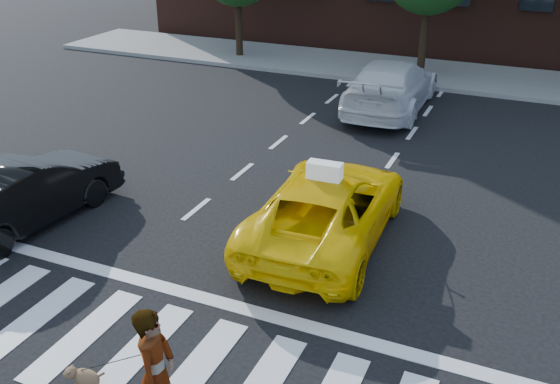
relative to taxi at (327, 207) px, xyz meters
name	(u,v)px	position (x,y,z in m)	size (l,w,h in m)	color
ground	(138,352)	(-1.40, -4.35, -0.69)	(120.00, 120.00, 0.00)	black
crosswalk	(138,352)	(-1.40, -4.35, -0.69)	(13.00, 2.40, 0.01)	silver
stop_line	(193,295)	(-1.40, -2.75, -0.69)	(12.00, 0.30, 0.01)	silver
sidewalk_far	(410,71)	(-1.40, 13.15, -0.62)	(30.00, 4.00, 0.15)	slate
taxi	(327,207)	(0.00, 0.00, 0.00)	(2.30, 4.98, 1.39)	yellow
black_sedan	(25,192)	(-5.86, -1.85, 0.01)	(1.48, 4.25, 1.40)	black
white_suv	(391,85)	(-0.96, 8.51, 0.10)	(2.21, 5.43, 1.58)	silver
woman	(156,373)	(-0.24, -5.45, 0.23)	(0.67, 0.44, 1.84)	#999999
dog	(83,377)	(-1.63, -5.26, -0.49)	(0.58, 0.35, 0.34)	olive
taxi_sign	(325,171)	(0.00, -0.20, 0.85)	(0.65, 0.28, 0.32)	white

